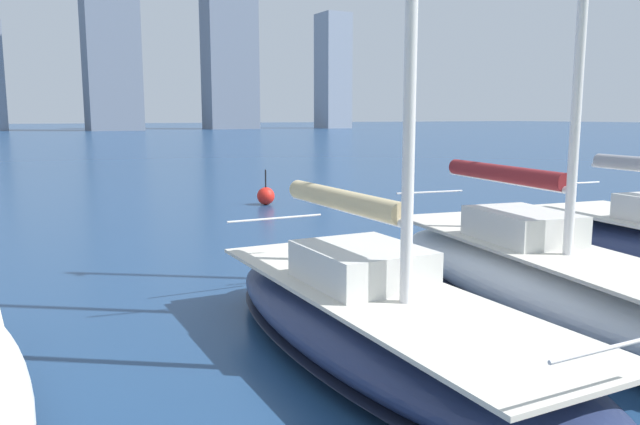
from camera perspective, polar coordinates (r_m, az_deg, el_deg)
city_skyline at (r=160.38m, az=-26.74°, el=13.24°), size 173.36×21.68×49.48m
sailboat_maroon at (r=11.71m, az=19.29°, el=-5.46°), size 3.73×9.22×10.64m
sailboat_tan at (r=9.13m, az=5.33°, el=-9.54°), size 2.77×8.44×11.88m
channel_buoy at (r=24.84m, az=-4.98°, el=1.53°), size 0.70×0.70×1.40m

